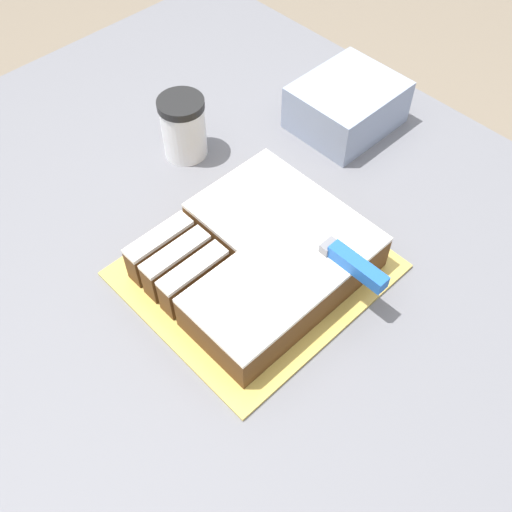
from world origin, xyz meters
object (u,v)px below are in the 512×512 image
(cake_board, at_px, (256,270))
(coffee_cup, at_px, (183,127))
(cake, at_px, (261,256))
(knife, at_px, (337,252))
(storage_box, at_px, (347,105))

(cake_board, xyz_separation_m, coffee_cup, (-0.29, 0.10, 0.06))
(coffee_cup, bearing_deg, cake, -17.30)
(cake_board, bearing_deg, knife, 33.80)
(coffee_cup, height_order, storage_box, coffee_cup)
(cake, bearing_deg, storage_box, 111.45)
(cake, relative_size, knife, 1.03)
(knife, bearing_deg, cake_board, 33.51)
(knife, distance_m, storage_box, 0.39)
(knife, relative_size, storage_box, 1.58)
(cake_board, distance_m, storage_box, 0.40)
(cake, distance_m, coffee_cup, 0.31)
(knife, distance_m, coffee_cup, 0.39)
(cake_board, height_order, cake, cake)
(cake, bearing_deg, coffee_cup, 162.70)
(knife, xyz_separation_m, coffee_cup, (-0.39, 0.03, -0.02))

